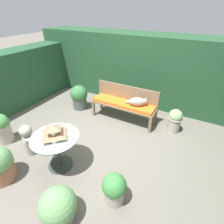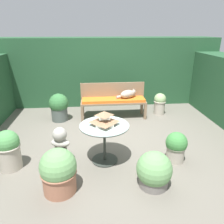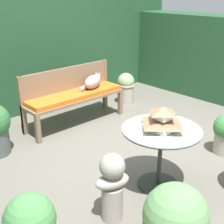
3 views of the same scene
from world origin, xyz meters
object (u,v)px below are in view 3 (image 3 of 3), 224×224
at_px(patio_table, 161,141).
at_px(potted_plant_path_edge, 126,87).
at_px(cat, 93,82).
at_px(pagoda_birdhouse, 162,120).
at_px(potted_plant_hedge_corner, 175,224).
at_px(garden_bust, 112,185).
at_px(garden_bench, 75,97).

xyz_separation_m(patio_table, potted_plant_path_edge, (1.56, 2.04, -0.23)).
distance_m(cat, patio_table, 2.03).
bearing_deg(cat, patio_table, -134.69).
xyz_separation_m(pagoda_birdhouse, potted_plant_hedge_corner, (-0.66, -0.68, -0.45)).
xyz_separation_m(patio_table, pagoda_birdhouse, (0.00, 0.00, 0.24)).
bearing_deg(cat, garden_bust, -150.42).
height_order(garden_bench, cat, cat).
xyz_separation_m(garden_bench, patio_table, (-0.34, -1.90, 0.10)).
relative_size(garden_bench, garden_bust, 2.41).
distance_m(cat, pagoda_birdhouse, 2.04).
bearing_deg(patio_table, potted_plant_hedge_corner, -134.12).
height_order(pagoda_birdhouse, potted_plant_path_edge, pagoda_birdhouse).
relative_size(garden_bench, potted_plant_hedge_corner, 2.48).
relative_size(pagoda_birdhouse, potted_plant_path_edge, 0.68).
bearing_deg(garden_bench, garden_bust, -118.25).
bearing_deg(potted_plant_path_edge, garden_bust, -137.40).
bearing_deg(potted_plant_path_edge, patio_table, -127.37).
distance_m(garden_bench, patio_table, 1.94).
xyz_separation_m(garden_bench, garden_bust, (-1.04, -1.94, -0.06)).
relative_size(cat, pagoda_birdhouse, 1.37).
bearing_deg(pagoda_birdhouse, potted_plant_path_edge, 52.63).
xyz_separation_m(garden_bust, potted_plant_hedge_corner, (0.05, -0.64, -0.05)).
xyz_separation_m(garden_bench, potted_plant_hedge_corner, (-1.00, -2.58, -0.11)).
distance_m(cat, potted_plant_hedge_corner, 2.94).
height_order(cat, patio_table, cat).
height_order(pagoda_birdhouse, potted_plant_hedge_corner, pagoda_birdhouse).
xyz_separation_m(cat, potted_plant_hedge_corner, (-1.35, -2.59, -0.28)).
distance_m(garden_bust, potted_plant_hedge_corner, 0.64).
bearing_deg(patio_table, garden_bust, -176.67).
xyz_separation_m(patio_table, garden_bust, (-0.71, -0.04, -0.16)).
relative_size(cat, potted_plant_hedge_corner, 0.80).
bearing_deg(garden_bust, cat, 71.35).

